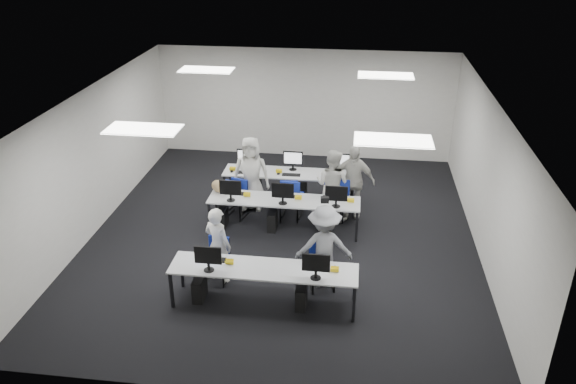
# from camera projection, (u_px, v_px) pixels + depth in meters

# --- Properties ---
(room) EXTENTS (9.00, 9.02, 3.00)m
(room) POSITION_uv_depth(u_px,v_px,m) (283.00, 170.00, 11.29)
(room) COLOR black
(room) RESTS_ON ground
(ceiling_panels) EXTENTS (5.20, 4.60, 0.02)m
(ceiling_panels) POSITION_uv_depth(u_px,v_px,m) (282.00, 98.00, 10.64)
(ceiling_panels) COLOR white
(ceiling_panels) RESTS_ON room
(desk_front) EXTENTS (3.20, 0.70, 0.73)m
(desk_front) POSITION_uv_depth(u_px,v_px,m) (264.00, 271.00, 9.51)
(desk_front) COLOR #ABAEB0
(desk_front) RESTS_ON ground
(desk_mid) EXTENTS (3.20, 0.70, 0.73)m
(desk_mid) POSITION_uv_depth(u_px,v_px,m) (284.00, 202.00, 11.83)
(desk_mid) COLOR #ABAEB0
(desk_mid) RESTS_ON ground
(desk_back) EXTENTS (3.20, 0.70, 0.73)m
(desk_back) POSITION_uv_depth(u_px,v_px,m) (292.00, 175.00, 13.08)
(desk_back) COLOR #ABAEB0
(desk_back) RESTS_ON ground
(equipment_front) EXTENTS (2.51, 0.41, 1.19)m
(equipment_front) POSITION_uv_depth(u_px,v_px,m) (253.00, 286.00, 9.66)
(equipment_front) COLOR #0C27A5
(equipment_front) RESTS_ON desk_front
(equipment_mid) EXTENTS (2.91, 0.41, 1.19)m
(equipment_mid) POSITION_uv_depth(u_px,v_px,m) (275.00, 215.00, 11.97)
(equipment_mid) COLOR white
(equipment_mid) RESTS_ON desk_mid
(equipment_back) EXTENTS (2.91, 0.41, 1.19)m
(equipment_back) POSITION_uv_depth(u_px,v_px,m) (300.00, 187.00, 13.21)
(equipment_back) COLOR white
(equipment_back) RESTS_ON desk_back
(chair_0) EXTENTS (0.45, 0.49, 0.84)m
(chair_0) POSITION_uv_depth(u_px,v_px,m) (217.00, 268.00, 10.34)
(chair_0) COLOR navy
(chair_0) RESTS_ON ground
(chair_1) EXTENTS (0.53, 0.56, 0.87)m
(chair_1) POSITION_uv_depth(u_px,v_px,m) (321.00, 273.00, 10.15)
(chair_1) COLOR navy
(chair_1) RESTS_ON ground
(chair_2) EXTENTS (0.52, 0.55, 0.85)m
(chair_2) POSITION_uv_depth(u_px,v_px,m) (237.00, 205.00, 12.57)
(chair_2) COLOR navy
(chair_2) RESTS_ON ground
(chair_3) EXTENTS (0.47, 0.50, 0.85)m
(chair_3) POSITION_uv_depth(u_px,v_px,m) (289.00, 208.00, 12.47)
(chair_3) COLOR navy
(chair_3) RESTS_ON ground
(chair_4) EXTENTS (0.49, 0.53, 0.96)m
(chair_4) POSITION_uv_depth(u_px,v_px,m) (333.00, 206.00, 12.48)
(chair_4) COLOR navy
(chair_4) RESTS_ON ground
(chair_5) EXTENTS (0.52, 0.54, 0.82)m
(chair_5) POSITION_uv_depth(u_px,v_px,m) (238.00, 200.00, 12.82)
(chair_5) COLOR navy
(chair_5) RESTS_ON ground
(chair_6) EXTENTS (0.48, 0.52, 0.89)m
(chair_6) POSITION_uv_depth(u_px,v_px,m) (293.00, 203.00, 12.64)
(chair_6) COLOR navy
(chair_6) RESTS_ON ground
(chair_7) EXTENTS (0.52, 0.56, 0.94)m
(chair_7) POSITION_uv_depth(u_px,v_px,m) (338.00, 203.00, 12.63)
(chair_7) COLOR navy
(chair_7) RESTS_ON ground
(handbag) EXTENTS (0.39, 0.33, 0.27)m
(handbag) POSITION_uv_depth(u_px,v_px,m) (218.00, 186.00, 12.08)
(handbag) COLOR olive
(handbag) RESTS_ON desk_mid
(student_0) EXTENTS (0.64, 0.55, 1.49)m
(student_0) POSITION_uv_depth(u_px,v_px,m) (218.00, 245.00, 10.14)
(student_0) COLOR beige
(student_0) RESTS_ON ground
(student_1) EXTENTS (0.96, 0.87, 1.62)m
(student_1) POSITION_uv_depth(u_px,v_px,m) (332.00, 185.00, 12.28)
(student_1) COLOR beige
(student_1) RESTS_ON ground
(student_2) EXTENTS (0.87, 0.60, 1.72)m
(student_2) POSITION_uv_depth(u_px,v_px,m) (251.00, 174.00, 12.69)
(student_2) COLOR beige
(student_2) RESTS_ON ground
(student_3) EXTENTS (1.01, 0.48, 1.68)m
(student_3) POSITION_uv_depth(u_px,v_px,m) (352.00, 181.00, 12.38)
(student_3) COLOR beige
(student_3) RESTS_ON ground
(photographer) EXTENTS (1.10, 0.73, 1.60)m
(photographer) POSITION_uv_depth(u_px,v_px,m) (324.00, 247.00, 9.97)
(photographer) COLOR slate
(photographer) RESTS_ON ground
(dslr_camera) EXTENTS (0.16, 0.20, 0.10)m
(dslr_camera) POSITION_uv_depth(u_px,v_px,m) (325.00, 200.00, 9.76)
(dslr_camera) COLOR black
(dslr_camera) RESTS_ON photographer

